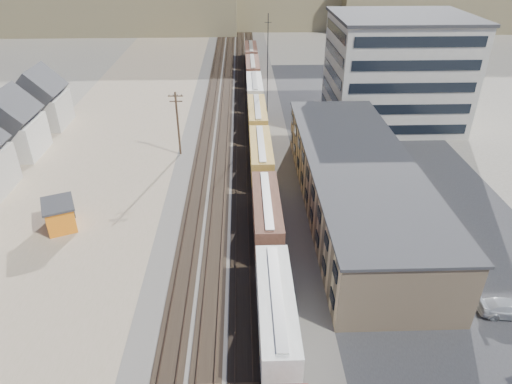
{
  "coord_description": "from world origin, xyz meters",
  "views": [
    {
      "loc": [
        1.19,
        -23.03,
        30.66
      ],
      "look_at": [
        2.74,
        24.65,
        3.0
      ],
      "focal_mm": 32.0,
      "sensor_mm": 36.0,
      "label": 1
    }
  ],
  "objects_px": {
    "maintenance_shed": "(60,215)",
    "parked_car_blue": "(399,161)",
    "freight_train": "(259,134)",
    "parked_car_silver": "(508,308)",
    "utility_pole_north": "(178,122)"
  },
  "relations": [
    {
      "from": "freight_train",
      "to": "parked_car_silver",
      "type": "height_order",
      "value": "freight_train"
    },
    {
      "from": "freight_train",
      "to": "parked_car_silver",
      "type": "distance_m",
      "value": 42.23
    },
    {
      "from": "freight_train",
      "to": "utility_pole_north",
      "type": "xyz_separation_m",
      "value": [
        -12.3,
        -1.09,
        2.5
      ]
    },
    {
      "from": "parked_car_silver",
      "to": "parked_car_blue",
      "type": "distance_m",
      "value": 30.52
    },
    {
      "from": "utility_pole_north",
      "to": "freight_train",
      "type": "bearing_deg",
      "value": 5.07
    },
    {
      "from": "utility_pole_north",
      "to": "parked_car_silver",
      "type": "relative_size",
      "value": 1.9
    },
    {
      "from": "freight_train",
      "to": "maintenance_shed",
      "type": "xyz_separation_m",
      "value": [
        -24.04,
        -20.75,
        -1.11
      ]
    },
    {
      "from": "freight_train",
      "to": "utility_pole_north",
      "type": "height_order",
      "value": "utility_pole_north"
    },
    {
      "from": "maintenance_shed",
      "to": "parked_car_blue",
      "type": "distance_m",
      "value": 47.12
    },
    {
      "from": "parked_car_blue",
      "to": "parked_car_silver",
      "type": "bearing_deg",
      "value": -126.29
    },
    {
      "from": "parked_car_silver",
      "to": "maintenance_shed",
      "type": "bearing_deg",
      "value": 76.56
    },
    {
      "from": "maintenance_shed",
      "to": "parked_car_blue",
      "type": "xyz_separation_m",
      "value": [
        44.71,
        14.84,
        -1.01
      ]
    },
    {
      "from": "freight_train",
      "to": "parked_car_silver",
      "type": "bearing_deg",
      "value": -59.71
    },
    {
      "from": "freight_train",
      "to": "maintenance_shed",
      "type": "bearing_deg",
      "value": -139.2
    },
    {
      "from": "parked_car_silver",
      "to": "parked_car_blue",
      "type": "relative_size",
      "value": 1.08
    }
  ]
}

